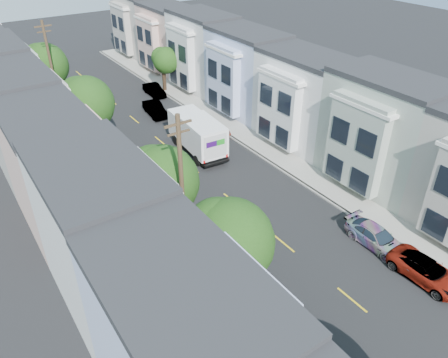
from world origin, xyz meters
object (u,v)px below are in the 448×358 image
at_px(utility_pole_near, 182,195).
at_px(tree_c, 161,182).
at_px(tree_far_r, 165,61).
at_px(parked_left_c, 229,272).
at_px(tree_e, 45,66).
at_px(utility_pole_far, 53,73).
at_px(parked_right_b, 376,237).
at_px(lead_sedan, 155,109).
at_px(parked_right_d, 154,90).
at_px(tree_d, 85,104).
at_px(parked_left_b, 314,358).
at_px(parked_right_a, 427,271).
at_px(tree_b, 228,243).
at_px(parked_right_c, 211,128).
at_px(fedex_truck, 197,133).
at_px(parked_left_d, 133,171).

bearing_deg(utility_pole_near, tree_c, 90.03).
xyz_separation_m(tree_far_r, utility_pole_near, (-13.19, -27.65, 1.50)).
relative_size(utility_pole_near, parked_left_c, 2.24).
distance_m(utility_pole_near, parked_left_c, 5.47).
distance_m(tree_e, utility_pole_far, 3.12).
bearing_deg(parked_right_b, lead_sedan, 96.08).
bearing_deg(parked_right_d, utility_pole_near, -110.66).
relative_size(utility_pole_near, parked_right_b, 2.31).
relative_size(tree_d, lead_sedan, 1.77).
height_order(parked_left_b, parked_right_a, parked_left_b).
height_order(tree_b, tree_c, tree_b).
relative_size(tree_far_r, lead_sedan, 1.26).
relative_size(tree_far_r, parked_right_c, 1.15).
bearing_deg(parked_right_c, fedex_truck, -144.36).
height_order(tree_far_r, parked_right_a, tree_far_r).
xyz_separation_m(fedex_truck, lead_sedan, (0.42, 9.53, -1.16)).
distance_m(parked_right_b, parked_right_d, 32.58).
bearing_deg(utility_pole_near, parked_left_b, -81.96).
distance_m(tree_b, tree_far_r, 34.85).
distance_m(fedex_truck, parked_right_c, 3.94).
relative_size(parked_right_b, parked_right_c, 0.95).
bearing_deg(parked_right_a, utility_pole_near, 138.68).
height_order(parked_left_d, parked_right_d, parked_left_d).
xyz_separation_m(tree_d, parked_left_d, (1.40, -5.40, -4.30)).
height_order(tree_e, utility_pole_far, utility_pole_far).
height_order(tree_far_r, utility_pole_far, utility_pole_far).
relative_size(parked_right_b, parked_right_d, 1.10).
distance_m(tree_far_r, parked_right_a, 37.14).
bearing_deg(parked_left_b, utility_pole_far, 87.80).
xyz_separation_m(tree_far_r, parked_right_d, (-1.99, -0.61, -3.00)).
distance_m(tree_d, tree_e, 12.60).
xyz_separation_m(parked_left_d, parked_right_b, (9.80, -16.65, -0.09)).
bearing_deg(tree_e, fedex_truck, -63.96).
distance_m(parked_left_d, parked_right_d, 18.70).
bearing_deg(tree_d, fedex_truck, -27.46).
xyz_separation_m(tree_b, parked_left_d, (1.40, 15.70, -4.09)).
xyz_separation_m(tree_far_r, parked_right_a, (-1.99, -36.96, -3.01)).
height_order(tree_e, parked_right_d, tree_e).
relative_size(parked_right_a, parked_right_d, 1.18).
relative_size(utility_pole_far, parked_right_b, 2.31).
relative_size(tree_c, parked_left_d, 1.51).
xyz_separation_m(tree_e, tree_far_r, (13.20, -1.46, -1.33)).
height_order(tree_b, utility_pole_near, utility_pole_near).
height_order(tree_far_r, parked_right_b, tree_far_r).
relative_size(utility_pole_near, lead_sedan, 2.39).
bearing_deg(utility_pole_far, parked_right_d, 5.29).
bearing_deg(parked_right_a, utility_pole_far, 106.01).
relative_size(tree_b, parked_right_a, 1.54).
bearing_deg(fedex_truck, tree_e, 120.49).
bearing_deg(tree_far_r, tree_b, -112.26).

